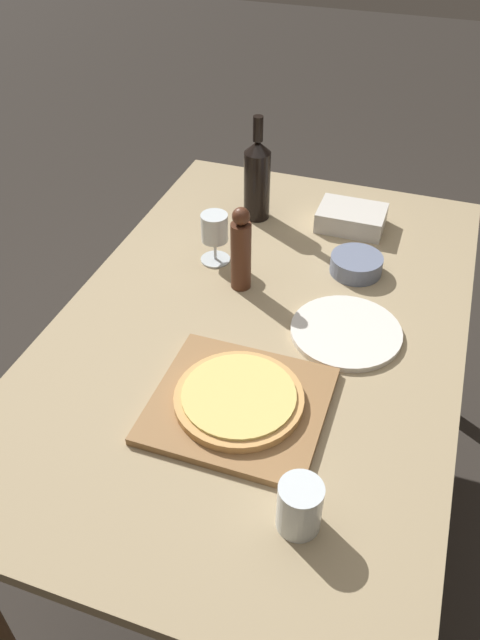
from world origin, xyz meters
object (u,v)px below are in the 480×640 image
pepper_mill (241,251)px  wine_glass (215,230)px  pizza (239,398)px  wine_bottle (257,178)px  small_bowl (356,264)px

pepper_mill → wine_glass: 0.13m
wine_glass → pizza: bearing=-64.1°
pizza → pepper_mill: bearing=108.4°
wine_bottle → pepper_mill: (0.07, -0.34, -0.02)m
wine_bottle → small_bowl: bearing=-28.9°
pizza → small_bowl: (0.13, 0.55, -0.01)m
pizza → wine_bottle: bearing=105.2°
pizza → wine_glass: wine_glass is taller
wine_bottle → pepper_mill: wine_bottle is taller
small_bowl → pizza: bearing=-103.6°
wine_glass → small_bowl: 0.38m
wine_glass → wine_bottle: bearing=82.3°
wine_bottle → pepper_mill: 0.34m
wine_bottle → wine_glass: (-0.03, -0.25, -0.03)m
wine_bottle → small_bowl: wine_bottle is taller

